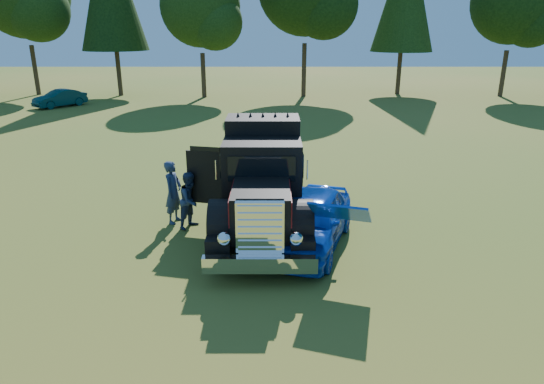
% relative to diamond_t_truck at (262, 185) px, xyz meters
% --- Properties ---
extents(ground, '(120.00, 120.00, 0.00)m').
position_rel_diamond_t_truck_xyz_m(ground, '(-1.18, -2.92, -1.28)').
color(ground, '#36601C').
rests_on(ground, ground).
extents(diamond_t_truck, '(3.36, 7.16, 3.00)m').
position_rel_diamond_t_truck_xyz_m(diamond_t_truck, '(0.00, 0.00, 0.00)').
color(diamond_t_truck, black).
rests_on(diamond_t_truck, ground).
extents(hotrod_coupe, '(2.87, 4.50, 1.89)m').
position_rel_diamond_t_truck_xyz_m(hotrod_coupe, '(1.25, -1.20, -0.56)').
color(hotrod_coupe, '#0725A7').
rests_on(hotrod_coupe, ground).
extents(spectator_near, '(0.62, 0.77, 1.83)m').
position_rel_diamond_t_truck_xyz_m(spectator_near, '(-2.57, 0.41, -0.36)').
color(spectator_near, '#1C2B42').
rests_on(spectator_near, ground).
extents(spectator_far, '(0.95, 1.00, 1.62)m').
position_rel_diamond_t_truck_xyz_m(spectator_far, '(-2.01, 0.04, -0.47)').
color(spectator_far, '#1F2F49').
rests_on(spectator_far, ground).
extents(distant_teal_car, '(3.23, 3.60, 1.19)m').
position_rel_diamond_t_truck_xyz_m(distant_teal_car, '(-14.70, 21.68, -0.68)').
color(distant_teal_car, '#0A403E').
rests_on(distant_teal_car, ground).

